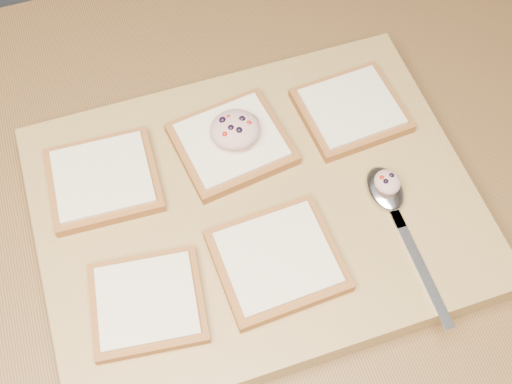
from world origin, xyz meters
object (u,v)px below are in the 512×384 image
bread_far_center (232,143)px  tuna_salad_dollop (235,129)px  cutting_board (256,210)px  spoon (390,200)px

bread_far_center → tuna_salad_dollop: (0.01, 0.00, 0.02)m
cutting_board → tuna_salad_dollop: (0.00, 0.08, 0.05)m
spoon → bread_far_center: bearing=139.0°
cutting_board → spoon: (0.15, -0.05, 0.03)m
cutting_board → bread_far_center: size_ratio=3.52×
tuna_salad_dollop → spoon: 0.20m
cutting_board → spoon: spoon is taller
cutting_board → bread_far_center: (-0.00, 0.08, 0.03)m
cutting_board → spoon: bearing=-18.7°
bread_far_center → cutting_board: bearing=-87.2°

